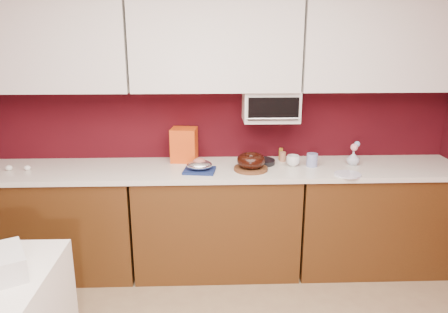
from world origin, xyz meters
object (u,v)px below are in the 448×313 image
foil_ham_nest (199,165)px  pandoro_box (184,145)px  flower_vase (353,157)px  blue_jar (312,160)px  bundt_cake (251,161)px  coffee_mug (293,160)px  toaster_oven (271,106)px

foil_ham_nest → pandoro_box: (-0.13, 0.30, 0.09)m
foil_ham_nest → pandoro_box: pandoro_box is taller
flower_vase → blue_jar: bearing=-174.8°
bundt_cake → coffee_mug: size_ratio=2.09×
bundt_cake → pandoro_box: (-0.54, 0.28, 0.06)m
bundt_cake → flower_vase: 0.87m
bundt_cake → foil_ham_nest: bundt_cake is taller
toaster_oven → blue_jar: size_ratio=4.22×
toaster_oven → coffee_mug: bearing=-39.0°
toaster_oven → foil_ham_nest: (-0.58, -0.27, -0.42)m
foil_ham_nest → coffee_mug: size_ratio=1.90×
toaster_oven → blue_jar: bearing=-25.7°
pandoro_box → coffee_mug: bearing=-4.1°
coffee_mug → blue_jar: 0.15m
bundt_cake → coffee_mug: bundt_cake is taller
coffee_mug → blue_jar: bearing=-5.8°
foil_ham_nest → pandoro_box: size_ratio=0.71×
bundt_cake → pandoro_box: pandoro_box is taller
coffee_mug → toaster_oven: bearing=141.0°
toaster_oven → coffee_mug: (0.18, -0.14, -0.42)m
pandoro_box → foil_ham_nest: bearing=-59.3°
coffee_mug → pandoro_box: bearing=168.9°
foil_ham_nest → bundt_cake: bearing=2.8°
bundt_cake → foil_ham_nest: (-0.41, -0.02, -0.03)m
coffee_mug → blue_jar: size_ratio=1.00×
coffee_mug → flower_vase: size_ratio=0.84×
bundt_cake → flower_vase: (0.86, 0.12, -0.02)m
foil_ham_nest → flower_vase: bearing=6.5°
foil_ham_nest → coffee_mug: bearing=9.4°
pandoro_box → flower_vase: (1.40, -0.16, -0.08)m
flower_vase → bundt_cake: bearing=-171.8°
blue_jar → bundt_cake: bearing=-169.8°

